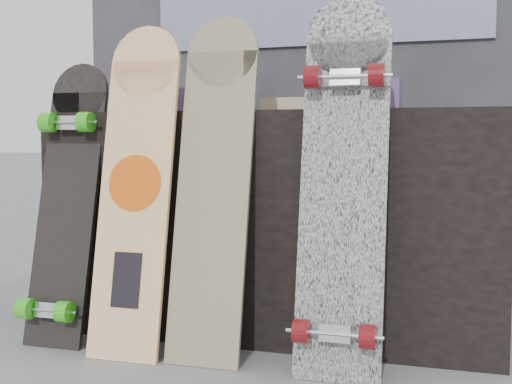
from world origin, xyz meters
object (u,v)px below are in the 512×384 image
(longboard_celtic, at_px, (214,174))
(skateboard_dark, at_px, (66,197))
(longboard_geisha, at_px, (136,179))
(vendor_table, at_px, (276,221))
(longboard_cascadia, at_px, (343,176))

(longboard_celtic, bearing_deg, skateboard_dark, 178.87)
(longboard_geisha, distance_m, longboard_celtic, 0.26)
(vendor_table, relative_size, longboard_geisha, 1.47)
(longboard_geisha, distance_m, longboard_cascadia, 0.69)
(vendor_table, xyz_separation_m, longboard_geisha, (-0.37, -0.39, 0.18))
(longboard_celtic, bearing_deg, longboard_geisha, -173.13)
(vendor_table, height_order, skateboard_dark, skateboard_dark)
(vendor_table, bearing_deg, skateboard_dark, -152.27)
(longboard_cascadia, relative_size, skateboard_dark, 1.17)
(vendor_table, xyz_separation_m, longboard_cascadia, (0.31, -0.40, 0.20))
(vendor_table, height_order, longboard_cascadia, longboard_cascadia)
(longboard_cascadia, bearing_deg, longboard_geisha, 179.47)
(longboard_geisha, relative_size, longboard_celtic, 0.98)
(vendor_table, distance_m, longboard_celtic, 0.42)
(vendor_table, relative_size, longboard_celtic, 1.44)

